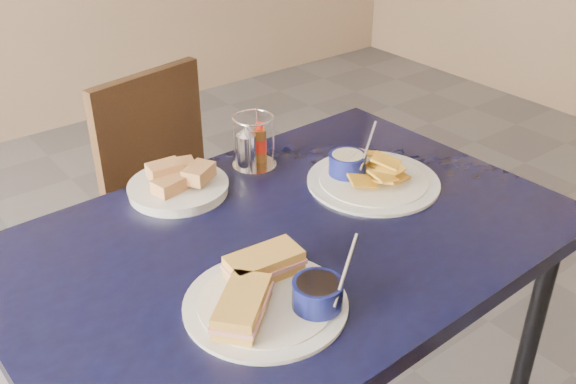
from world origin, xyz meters
TOP-DOWN VIEW (x-y plane):
  - dining_table at (0.23, -0.03)m, footprint 1.20×0.82m
  - chair_far at (0.36, 0.72)m, footprint 0.46×0.45m
  - sandwich_plate at (0.06, -0.18)m, footprint 0.31×0.29m
  - plantain_plate at (0.51, 0.03)m, footprint 0.32×0.32m
  - bread_basket at (0.13, 0.26)m, footprint 0.23×0.23m
  - condiment_caddy at (0.34, 0.26)m, footprint 0.11×0.11m

SIDE VIEW (x-z plane):
  - chair_far at x=0.36m, z-range 0.06..0.90m
  - dining_table at x=0.23m, z-range 0.31..1.06m
  - plantain_plate at x=0.51m, z-range 0.71..0.83m
  - bread_basket at x=0.13m, z-range 0.74..0.81m
  - sandwich_plate at x=0.06m, z-range 0.71..0.83m
  - condiment_caddy at x=0.34m, z-range 0.74..0.87m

